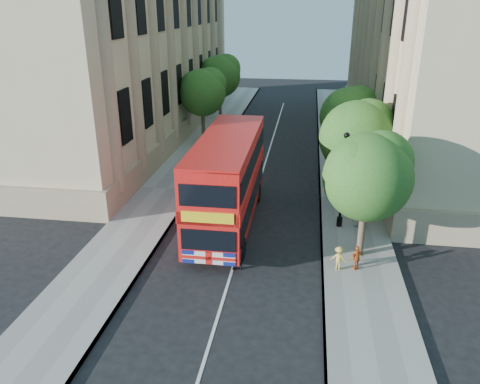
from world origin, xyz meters
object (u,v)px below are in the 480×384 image
at_px(box_van, 211,171).
at_px(woman_pedestrian, 359,213).
at_px(double_decker_bus, 228,179).
at_px(police_constable, 237,251).
at_px(lamp_post, 343,184).

height_order(box_van, woman_pedestrian, box_van).
bearing_deg(woman_pedestrian, double_decker_bus, -20.65).
bearing_deg(double_decker_bus, box_van, 111.25).
bearing_deg(woman_pedestrian, police_constable, 16.42).
bearing_deg(lamp_post, police_constable, -133.87).
height_order(police_constable, woman_pedestrian, police_constable).
xyz_separation_m(double_decker_bus, police_constable, (1.18, -4.60, -1.71)).
height_order(double_decker_bus, police_constable, double_decker_bus).
distance_m(police_constable, woman_pedestrian, 7.76).
bearing_deg(box_van, police_constable, -66.15).
relative_size(lamp_post, double_decker_bus, 0.49).
relative_size(box_van, police_constable, 2.44).
distance_m(lamp_post, double_decker_bus, 6.01).
xyz_separation_m(lamp_post, box_van, (-7.91, 4.49, -1.26)).
relative_size(double_decker_bus, woman_pedestrian, 6.74).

